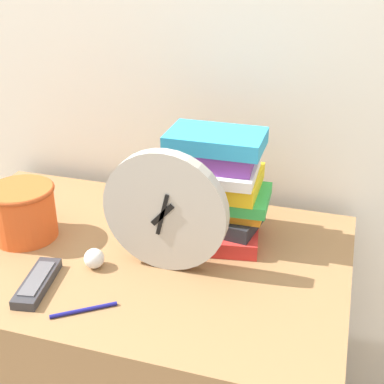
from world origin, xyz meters
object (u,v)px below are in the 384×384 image
(basket, at_px, (23,210))
(tv_remote, at_px, (37,282))
(pen, at_px, (84,310))
(book_stack, at_px, (216,187))
(crumpled_paper_ball, at_px, (94,258))
(desk_clock, at_px, (165,212))

(basket, height_order, tv_remote, basket)
(basket, bearing_deg, pen, -39.17)
(book_stack, relative_size, crumpled_paper_ball, 5.93)
(desk_clock, distance_m, tv_remote, 0.30)
(book_stack, bearing_deg, tv_remote, -133.65)
(tv_remote, distance_m, pen, 0.14)
(desk_clock, xyz_separation_m, crumpled_paper_ball, (-0.15, -0.05, -0.11))
(book_stack, distance_m, tv_remote, 0.45)
(desk_clock, bearing_deg, crumpled_paper_ball, -161.32)
(desk_clock, xyz_separation_m, book_stack, (0.07, 0.16, -0.01))
(desk_clock, distance_m, book_stack, 0.18)
(desk_clock, distance_m, pen, 0.26)
(desk_clock, bearing_deg, basket, 176.64)
(basket, height_order, pen, basket)
(pen, bearing_deg, basket, 140.83)
(desk_clock, xyz_separation_m, pen, (-0.10, -0.20, -0.13))
(book_stack, height_order, tv_remote, book_stack)
(desk_clock, height_order, crumpled_paper_ball, desk_clock)
(tv_remote, relative_size, crumpled_paper_ball, 3.74)
(basket, bearing_deg, crumpled_paper_ball, -18.20)
(desk_clock, relative_size, tv_remote, 1.63)
(crumpled_paper_ball, xyz_separation_m, pen, (0.05, -0.15, -0.02))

